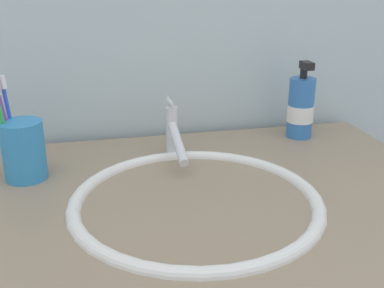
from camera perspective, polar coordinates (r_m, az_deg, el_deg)
sink_basin at (r=0.78m, az=0.49°, el=-9.78°), size 0.42×0.42×0.12m
faucet at (r=0.91m, az=-2.21°, el=1.17°), size 0.02×0.17×0.11m
toothbrush_cup at (r=0.88m, az=-20.05°, el=-0.75°), size 0.08×0.08×0.11m
toothbrush_blue at (r=0.89m, az=-21.55°, el=2.97°), size 0.03×0.03×0.18m
toothbrush_green at (r=0.86m, az=-22.24°, el=2.23°), size 0.03×0.01×0.18m
toothbrush_purple at (r=0.88m, az=-22.18°, el=3.30°), size 0.04×0.03×0.20m
soap_dispenser at (r=1.06m, az=13.26°, el=4.35°), size 0.06×0.06×0.17m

